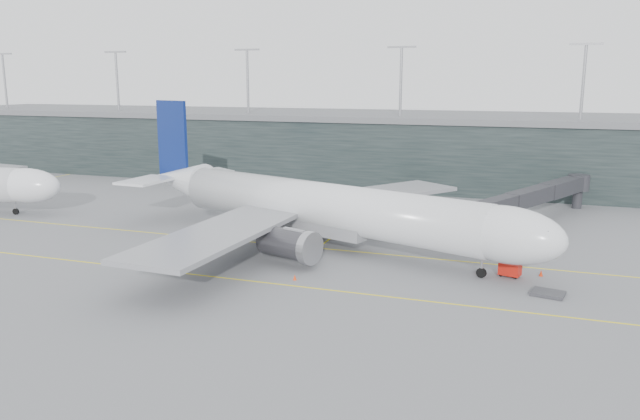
% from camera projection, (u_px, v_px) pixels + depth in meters
% --- Properties ---
extents(ground, '(320.00, 320.00, 0.00)m').
position_uv_depth(ground, '(294.00, 238.00, 90.76)').
color(ground, slate).
rests_on(ground, ground).
extents(taxiline_a, '(160.00, 0.25, 0.02)m').
position_uv_depth(taxiline_a, '(284.00, 245.00, 87.06)').
color(taxiline_a, yellow).
rests_on(taxiline_a, ground).
extents(taxiline_b, '(160.00, 0.25, 0.02)m').
position_uv_depth(taxiline_b, '(231.00, 279.00, 72.27)').
color(taxiline_b, yellow).
rests_on(taxiline_b, ground).
extents(taxiline_lead_main, '(0.25, 60.00, 0.02)m').
position_uv_depth(taxiline_lead_main, '(364.00, 213.00, 107.64)').
color(taxiline_lead_main, yellow).
rests_on(taxiline_lead_main, ground).
extents(taxiline_lead_adj, '(0.25, 60.00, 0.02)m').
position_uv_depth(taxiline_lead_adj, '(3.00, 188.00, 133.35)').
color(taxiline_lead_adj, yellow).
rests_on(taxiline_lead_adj, ground).
extents(terminal, '(240.00, 36.00, 29.00)m').
position_uv_depth(terminal, '(387.00, 147.00, 142.82)').
color(terminal, black).
rests_on(terminal, ground).
extents(main_aircraft, '(67.02, 61.77, 19.31)m').
position_uv_depth(main_aircraft, '(321.00, 207.00, 85.86)').
color(main_aircraft, silver).
rests_on(main_aircraft, ground).
extents(jet_bridge, '(19.28, 42.98, 6.07)m').
position_uv_depth(jet_bridge, '(519.00, 194.00, 100.43)').
color(jet_bridge, '#27272C').
rests_on(jet_bridge, ground).
extents(gse_cart, '(2.71, 2.13, 1.62)m').
position_uv_depth(gse_cart, '(510.00, 269.00, 72.93)').
color(gse_cart, red).
rests_on(gse_cart, ground).
extents(baggage_dolly, '(3.77, 3.25, 0.33)m').
position_uv_depth(baggage_dolly, '(548.00, 293.00, 66.77)').
color(baggage_dolly, '#343438').
rests_on(baggage_dolly, ground).
extents(uld_a, '(2.61, 2.40, 1.92)m').
position_uv_depth(uld_a, '(297.00, 216.00, 100.73)').
color(uld_a, '#333237').
rests_on(uld_a, ground).
extents(uld_b, '(2.62, 2.39, 1.94)m').
position_uv_depth(uld_b, '(311.00, 214.00, 102.20)').
color(uld_b, '#333237').
rests_on(uld_b, ground).
extents(uld_c, '(2.45, 2.08, 1.99)m').
position_uv_depth(uld_c, '(315.00, 215.00, 101.10)').
color(uld_c, '#333237').
rests_on(uld_c, ground).
extents(cone_nose, '(0.46, 0.46, 0.73)m').
position_uv_depth(cone_nose, '(541.00, 273.00, 73.19)').
color(cone_nose, red).
rests_on(cone_nose, ground).
extents(cone_wing_stbd, '(0.41, 0.41, 0.65)m').
position_uv_depth(cone_wing_stbd, '(295.00, 277.00, 71.74)').
color(cone_wing_stbd, '#FF3C0E').
rests_on(cone_wing_stbd, ground).
extents(cone_wing_port, '(0.43, 0.43, 0.68)m').
position_uv_depth(cone_wing_port, '(367.00, 224.00, 98.31)').
color(cone_wing_port, '#DF440C').
rests_on(cone_wing_port, ground).
extents(cone_tail, '(0.44, 0.44, 0.70)m').
position_uv_depth(cone_tail, '(192.00, 252.00, 82.10)').
color(cone_tail, orange).
rests_on(cone_tail, ground).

